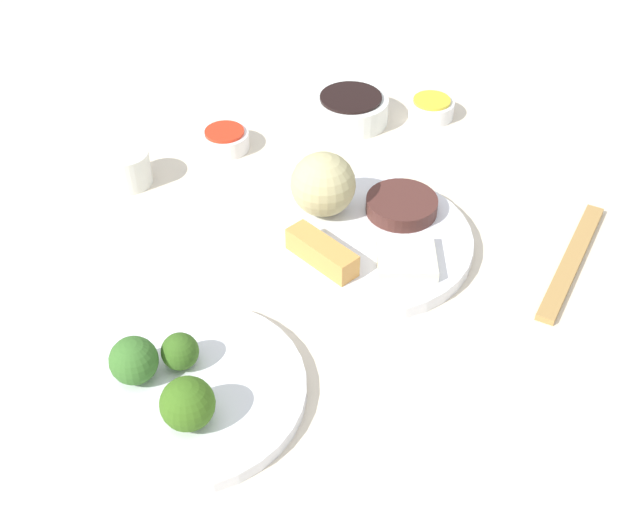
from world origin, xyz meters
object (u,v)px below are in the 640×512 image
(chopsticks_pair, at_px, (572,260))
(sauce_ramekin_hot_mustard, at_px, (431,109))
(teacup, at_px, (128,168))
(broccoli_plate, at_px, (187,390))
(main_plate, at_px, (363,241))
(soy_sauce_bowl, at_px, (350,110))
(sauce_ramekin_sweet_and_sour, at_px, (225,141))

(chopsticks_pair, bearing_deg, sauce_ramekin_hot_mustard, 104.42)
(chopsticks_pair, bearing_deg, teacup, 156.16)
(broccoli_plate, relative_size, sauce_ramekin_hot_mustard, 3.54)
(main_plate, height_order, soy_sauce_bowl, soy_sauce_bowl)
(teacup, bearing_deg, soy_sauce_bowl, 20.40)
(sauce_ramekin_sweet_and_sour, bearing_deg, sauce_ramekin_hot_mustard, 8.75)
(sauce_ramekin_sweet_and_sour, distance_m, teacup, 0.14)
(broccoli_plate, bearing_deg, sauce_ramekin_hot_mustard, 53.55)
(sauce_ramekin_sweet_and_sour, bearing_deg, main_plate, -56.69)
(sauce_ramekin_hot_mustard, height_order, sauce_ramekin_sweet_and_sour, same)
(main_plate, distance_m, teacup, 0.32)
(broccoli_plate, xyz_separation_m, sauce_ramekin_hot_mustard, (0.35, 0.47, 0.00))
(sauce_ramekin_hot_mustard, relative_size, chopsticks_pair, 0.30)
(broccoli_plate, height_order, soy_sauce_bowl, soy_sauce_bowl)
(sauce_ramekin_hot_mustard, bearing_deg, sauce_ramekin_sweet_and_sour, -171.25)
(main_plate, bearing_deg, chopsticks_pair, -14.57)
(teacup, xyz_separation_m, chopsticks_pair, (0.51, -0.22, -0.02))
(chopsticks_pair, bearing_deg, broccoli_plate, -162.37)
(teacup, bearing_deg, sauce_ramekin_hot_mustard, 14.72)
(soy_sauce_bowl, distance_m, chopsticks_pair, 0.39)
(soy_sauce_bowl, distance_m, sauce_ramekin_hot_mustard, 0.12)
(sauce_ramekin_sweet_and_sour, bearing_deg, soy_sauce_bowl, 15.04)
(sauce_ramekin_sweet_and_sour, bearing_deg, teacup, -152.53)
(main_plate, bearing_deg, teacup, 149.26)
(main_plate, bearing_deg, broccoli_plate, -135.77)
(soy_sauce_bowl, relative_size, sauce_ramekin_sweet_and_sour, 1.64)
(soy_sauce_bowl, height_order, sauce_ramekin_sweet_and_sour, soy_sauce_bowl)
(soy_sauce_bowl, xyz_separation_m, sauce_ramekin_sweet_and_sour, (-0.18, -0.05, -0.01))
(soy_sauce_bowl, height_order, teacup, teacup)
(soy_sauce_bowl, height_order, sauce_ramekin_hot_mustard, soy_sauce_bowl)
(sauce_ramekin_sweet_and_sour, bearing_deg, broccoli_plate, -97.14)
(main_plate, relative_size, sauce_ramekin_sweet_and_sour, 3.93)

